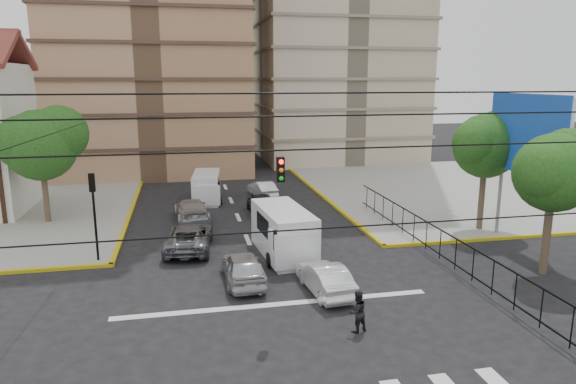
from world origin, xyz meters
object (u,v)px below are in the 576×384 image
object	(u,v)px
pedestrian_crosswalk	(357,312)
car_white_front_right	(325,278)
traffic_light_nw	(94,202)
van_left_lane	(207,188)
van_right_lane	(284,234)
car_silver_front_left	(243,267)

from	to	relation	value
pedestrian_crosswalk	car_white_front_right	bearing A→B (deg)	-105.19
traffic_light_nw	van_left_lane	size ratio (longest dim) A/B	0.90
van_right_lane	car_white_front_right	xyz separation A→B (m)	(0.79, -4.88, -0.54)
van_right_lane	car_silver_front_left	distance (m)	3.97
traffic_light_nw	van_left_lane	distance (m)	13.67
car_silver_front_left	pedestrian_crosswalk	world-z (taller)	pedestrian_crosswalk
van_right_lane	car_white_front_right	bearing A→B (deg)	-86.35
car_silver_front_left	pedestrian_crosswalk	bearing A→B (deg)	120.77
car_silver_front_left	car_white_front_right	size ratio (longest dim) A/B	1.05
car_white_front_right	pedestrian_crosswalk	xyz separation A→B (m)	(0.19, -3.62, 0.12)
van_left_lane	traffic_light_nw	bearing A→B (deg)	-110.24
van_left_lane	car_white_front_right	distance (m)	18.39
traffic_light_nw	car_white_front_right	bearing A→B (deg)	-29.93
van_right_lane	car_silver_front_left	size ratio (longest dim) A/B	1.35
traffic_light_nw	car_white_front_right	xyz separation A→B (m)	(10.11, -5.82, -2.45)
pedestrian_crosswalk	van_left_lane	bearing A→B (deg)	-96.94
van_left_lane	car_silver_front_left	distance (m)	16.09
van_right_lane	car_white_front_right	world-z (taller)	van_right_lane
van_right_lane	car_silver_front_left	xyz separation A→B (m)	(-2.52, -3.03, -0.49)
car_white_front_right	van_right_lane	bearing A→B (deg)	-86.45
van_left_lane	pedestrian_crosswalk	xyz separation A→B (m)	(4.29, -21.54, -0.26)
car_white_front_right	pedestrian_crosswalk	distance (m)	3.62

